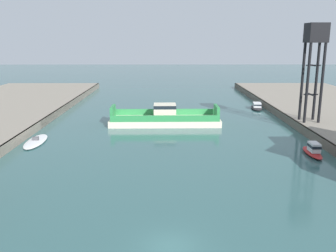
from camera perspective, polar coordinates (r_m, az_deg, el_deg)
The scene contains 6 objects.
ground_plane at distance 27.65m, azimuth 0.33°, elevation -18.27°, with size 400.00×400.00×0.00m, color #335B5B.
chain_ferry at distance 64.00m, azimuth -0.49°, elevation 1.22°, with size 19.21×6.24×3.61m.
moored_boat_near_left at distance 50.52m, azimuth 21.68°, elevation -3.56°, with size 1.72×5.54×1.76m.
moored_boat_near_right at distance 56.16m, azimuth -19.93°, elevation -2.26°, with size 2.98×8.27×0.87m.
moored_boat_mid_left at distance 80.99m, azimuth 13.68°, elevation 2.99°, with size 3.28×7.62×1.42m.
crane_tower at distance 63.43m, azimuth 21.97°, elevation 11.40°, with size 3.00×3.00×15.67m.
Camera 1 is at (-0.27, -23.56, 14.47)m, focal length 39.07 mm.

